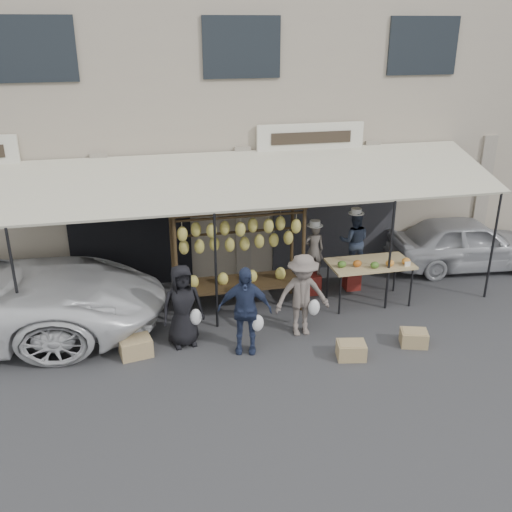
# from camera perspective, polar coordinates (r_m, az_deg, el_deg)

# --- Properties ---
(ground_plane) EXTENTS (90.00, 90.00, 0.00)m
(ground_plane) POSITION_cam_1_polar(r_m,az_deg,el_deg) (10.36, 2.71, -9.47)
(ground_plane) COLOR #2D2D30
(shophouse) EXTENTS (24.00, 6.15, 7.30)m
(shophouse) POSITION_cam_1_polar(r_m,az_deg,el_deg) (15.28, -3.74, 15.40)
(shophouse) COLOR tan
(shophouse) RESTS_ON ground_plane
(awning) EXTENTS (10.00, 2.35, 2.92)m
(awning) POSITION_cam_1_polar(r_m,az_deg,el_deg) (11.40, -0.08, 7.65)
(awning) COLOR beige
(awning) RESTS_ON ground_plane
(banana_rack) EXTENTS (2.60, 0.90, 2.24)m
(banana_rack) POSITION_cam_1_polar(r_m,az_deg,el_deg) (11.16, -1.86, 1.93)
(banana_rack) COLOR black
(banana_rack) RESTS_ON ground_plane
(produce_table) EXTENTS (1.70, 0.90, 1.04)m
(produce_table) POSITION_cam_1_polar(r_m,az_deg,el_deg) (11.89, 11.41, -0.86)
(produce_table) COLOR tan
(produce_table) RESTS_ON ground_plane
(vendor_left) EXTENTS (0.44, 0.31, 1.15)m
(vendor_left) POSITION_cam_1_polar(r_m,az_deg,el_deg) (12.10, 5.81, 0.62)
(vendor_left) COLOR #5C544E
(vendor_left) RESTS_ON stool_left
(vendor_right) EXTENTS (0.76, 0.68, 1.32)m
(vendor_right) POSITION_cam_1_polar(r_m,az_deg,el_deg) (12.40, 9.80, 1.47)
(vendor_right) COLOR #232C3E
(vendor_right) RESTS_ON stool_right
(customer_left) EXTENTS (0.82, 0.60, 1.55)m
(customer_left) POSITION_cam_1_polar(r_m,az_deg,el_deg) (10.28, -7.36, -4.97)
(customer_left) COLOR black
(customer_left) RESTS_ON ground_plane
(customer_mid) EXTENTS (1.02, 0.62, 1.62)m
(customer_mid) POSITION_cam_1_polar(r_m,az_deg,el_deg) (9.98, -1.14, -5.42)
(customer_mid) COLOR #26314F
(customer_mid) RESTS_ON ground_plane
(customer_right) EXTENTS (1.03, 0.60, 1.60)m
(customer_right) POSITION_cam_1_polar(r_m,az_deg,el_deg) (10.55, 4.65, -3.94)
(customer_right) COLOR #6C6059
(customer_right) RESTS_ON ground_plane
(stool_left) EXTENTS (0.38, 0.38, 0.44)m
(stool_left) POSITION_cam_1_polar(r_m,az_deg,el_deg) (12.41, 5.67, -2.79)
(stool_left) COLOR maroon
(stool_left) RESTS_ON ground_plane
(stool_right) EXTENTS (0.35, 0.35, 0.46)m
(stool_right) POSITION_cam_1_polar(r_m,az_deg,el_deg) (12.73, 9.54, -2.27)
(stool_right) COLOR maroon
(stool_right) RESTS_ON ground_plane
(crate_near_a) EXTENTS (0.55, 0.46, 0.29)m
(crate_near_a) POSITION_cam_1_polar(r_m,az_deg,el_deg) (10.22, 9.49, -9.29)
(crate_near_a) COLOR tan
(crate_near_a) RESTS_ON ground_plane
(crate_near_b) EXTENTS (0.56, 0.48, 0.28)m
(crate_near_b) POSITION_cam_1_polar(r_m,az_deg,el_deg) (10.84, 15.50, -7.91)
(crate_near_b) COLOR tan
(crate_near_b) RESTS_ON ground_plane
(crate_far) EXTENTS (0.61, 0.51, 0.33)m
(crate_far) POSITION_cam_1_polar(r_m,az_deg,el_deg) (10.37, -11.94, -8.89)
(crate_far) COLOR tan
(crate_far) RESTS_ON ground_plane
(sedan) EXTENTS (3.83, 1.86, 1.26)m
(sedan) POSITION_cam_1_polar(r_m,az_deg,el_deg) (14.40, 20.27, 1.26)
(sedan) COLOR #B1B1B7
(sedan) RESTS_ON ground_plane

